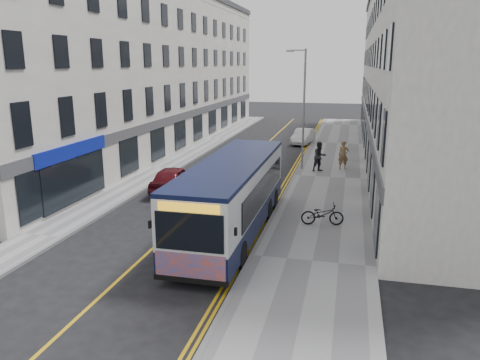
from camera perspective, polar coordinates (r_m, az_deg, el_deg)
The scene contains 17 objects.
ground at distance 19.97m, azimuth -9.17°, elevation -6.93°, with size 140.00×140.00×0.00m, color black.
pavement_east at distance 30.02m, azimuth 10.94°, elevation 0.26°, with size 4.50×64.00×0.12m, color gray.
pavement_west at distance 32.44m, azimuth -9.31°, elevation 1.36°, with size 2.00×64.00×0.12m, color gray.
kerb_east at distance 30.19m, azimuth 6.67°, elevation 0.51°, with size 0.18×64.00×0.13m, color slate.
kerb_west at distance 32.07m, azimuth -7.66°, elevation 1.29°, with size 0.18×64.00×0.13m, color slate.
road_centre_line at distance 30.90m, azimuth -0.71°, elevation 0.81°, with size 0.12×64.00×0.01m, color gold.
road_dbl_yellow_inner at distance 30.25m, azimuth 5.82°, elevation 0.45°, with size 0.10×64.00×0.01m, color gold.
road_dbl_yellow_outer at distance 30.23m, azimuth 6.20°, elevation 0.43°, with size 0.10×64.00×0.01m, color gold.
terrace_east at distance 38.40m, azimuth 20.09°, elevation 12.36°, with size 6.00×46.00×13.00m, color silver.
terrace_west at distance 41.52m, azimuth -10.05°, elevation 13.05°, with size 6.00×46.00×13.00m, color silver.
streetlamp at distance 31.44m, azimuth 7.65°, elevation 9.01°, with size 1.32×0.18×8.00m.
city_bus at distance 19.64m, azimuth -0.89°, elevation -1.76°, with size 2.55×10.93×3.18m.
bicycle at distance 21.00m, azimuth 10.01°, elevation -4.13°, with size 0.65×1.87×0.98m, color black.
pedestrian_near at distance 32.20m, azimuth 12.50°, elevation 2.97°, with size 0.70×0.46×1.91m, color brown.
pedestrian_far at distance 31.25m, azimuth 9.69°, elevation 2.82°, with size 0.95×0.74×1.96m, color black.
car_white at distance 42.67m, azimuth 7.70°, elevation 5.29°, with size 1.41×4.04×1.33m, color silver.
car_maroon at distance 26.75m, azimuth -8.18°, elevation 0.17°, with size 1.73×4.30×1.46m, color #520D15.
Camera 1 is at (7.33, -17.16, 7.10)m, focal length 35.00 mm.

